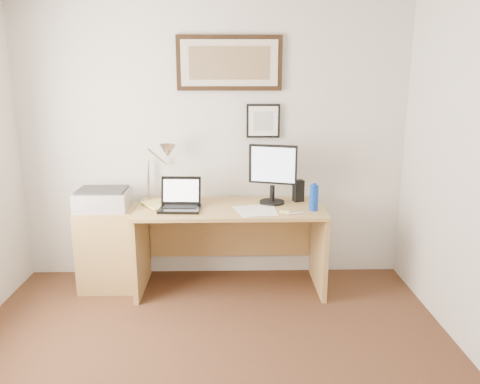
{
  "coord_description": "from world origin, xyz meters",
  "views": [
    {
      "loc": [
        0.15,
        -2.23,
        1.84
      ],
      "look_at": [
        0.23,
        1.43,
        0.93
      ],
      "focal_mm": 35.0,
      "sensor_mm": 36.0,
      "label": 1
    }
  ],
  "objects_px": {
    "side_cabinet": "(109,248)",
    "book": "(147,207)",
    "water_bottle": "(314,198)",
    "desk": "(230,230)",
    "printer": "(103,199)",
    "laptop": "(180,202)",
    "lcd_monitor": "(273,171)"
  },
  "relations": [
    {
      "from": "water_bottle",
      "to": "lcd_monitor",
      "type": "relative_size",
      "value": 0.41
    },
    {
      "from": "desk",
      "to": "printer",
      "type": "relative_size",
      "value": 3.64
    },
    {
      "from": "book",
      "to": "laptop",
      "type": "bearing_deg",
      "value": -6.52
    },
    {
      "from": "laptop",
      "to": "lcd_monitor",
      "type": "relative_size",
      "value": 0.68
    },
    {
      "from": "book",
      "to": "desk",
      "type": "distance_m",
      "value": 0.75
    },
    {
      "from": "water_bottle",
      "to": "desk",
      "type": "distance_m",
      "value": 0.8
    },
    {
      "from": "desk",
      "to": "printer",
      "type": "bearing_deg",
      "value": -176.78
    },
    {
      "from": "printer",
      "to": "lcd_monitor",
      "type": "bearing_deg",
      "value": 2.98
    },
    {
      "from": "laptop",
      "to": "lcd_monitor",
      "type": "distance_m",
      "value": 0.84
    },
    {
      "from": "printer",
      "to": "book",
      "type": "bearing_deg",
      "value": -6.58
    },
    {
      "from": "side_cabinet",
      "to": "book",
      "type": "bearing_deg",
      "value": -10.9
    },
    {
      "from": "desk",
      "to": "lcd_monitor",
      "type": "xyz_separation_m",
      "value": [
        0.37,
        0.01,
        0.53
      ]
    },
    {
      "from": "desk",
      "to": "lcd_monitor",
      "type": "distance_m",
      "value": 0.64
    },
    {
      "from": "desk",
      "to": "laptop",
      "type": "relative_size",
      "value": 4.55
    },
    {
      "from": "side_cabinet",
      "to": "water_bottle",
      "type": "distance_m",
      "value": 1.84
    },
    {
      "from": "water_bottle",
      "to": "desk",
      "type": "relative_size",
      "value": 0.13
    },
    {
      "from": "side_cabinet",
      "to": "water_bottle",
      "type": "height_order",
      "value": "water_bottle"
    },
    {
      "from": "desk",
      "to": "printer",
      "type": "distance_m",
      "value": 1.13
    },
    {
      "from": "water_bottle",
      "to": "printer",
      "type": "height_order",
      "value": "water_bottle"
    },
    {
      "from": "laptop",
      "to": "water_bottle",
      "type": "bearing_deg",
      "value": -3.41
    },
    {
      "from": "side_cabinet",
      "to": "book",
      "type": "distance_m",
      "value": 0.54
    },
    {
      "from": "side_cabinet",
      "to": "laptop",
      "type": "height_order",
      "value": "laptop"
    },
    {
      "from": "lcd_monitor",
      "to": "desk",
      "type": "bearing_deg",
      "value": -177.72
    },
    {
      "from": "book",
      "to": "laptop",
      "type": "height_order",
      "value": "laptop"
    },
    {
      "from": "book",
      "to": "printer",
      "type": "relative_size",
      "value": 0.7
    },
    {
      "from": "water_bottle",
      "to": "desk",
      "type": "height_order",
      "value": "water_bottle"
    },
    {
      "from": "desk",
      "to": "side_cabinet",
      "type": "bearing_deg",
      "value": -178.11
    },
    {
      "from": "book",
      "to": "lcd_monitor",
      "type": "height_order",
      "value": "lcd_monitor"
    },
    {
      "from": "water_bottle",
      "to": "printer",
      "type": "bearing_deg",
      "value": 175.41
    },
    {
      "from": "book",
      "to": "desk",
      "type": "height_order",
      "value": "book"
    },
    {
      "from": "side_cabinet",
      "to": "desk",
      "type": "xyz_separation_m",
      "value": [
        1.07,
        0.04,
        0.15
      ]
    },
    {
      "from": "water_bottle",
      "to": "book",
      "type": "xyz_separation_m",
      "value": [
        -1.4,
        0.1,
        -0.09
      ]
    }
  ]
}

